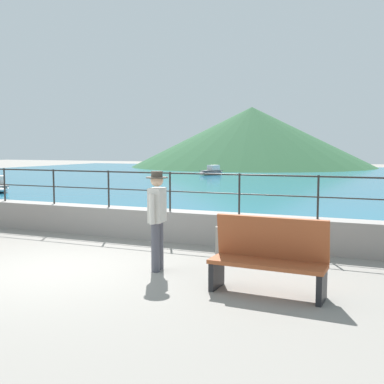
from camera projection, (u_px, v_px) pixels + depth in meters
name	position (u px, v px, depth m)	size (l,w,h in m)	color
ground_plane	(50.00, 269.00, 8.22)	(120.00, 120.00, 0.00)	gray
promenade_wall	(139.00, 223.00, 11.12)	(20.00, 0.56, 0.70)	gray
railing	(138.00, 183.00, 11.03)	(18.44, 0.04, 0.90)	#282623
lake_water	(300.00, 179.00, 31.93)	(64.00, 44.32, 0.06)	#236B89
hill_main	(252.00, 137.00, 52.67)	(27.49, 27.49, 6.79)	#285633
bench_far	(269.00, 256.00, 6.84)	(1.72, 0.62, 1.13)	#9E4C28
person_walking	(157.00, 215.00, 8.06)	(0.38, 0.57, 1.75)	#4C4C56
bollard	(221.00, 240.00, 9.40)	(0.24, 0.24, 0.56)	gray
boat_3	(211.00, 171.00, 36.25)	(1.85, 2.46, 0.76)	gray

